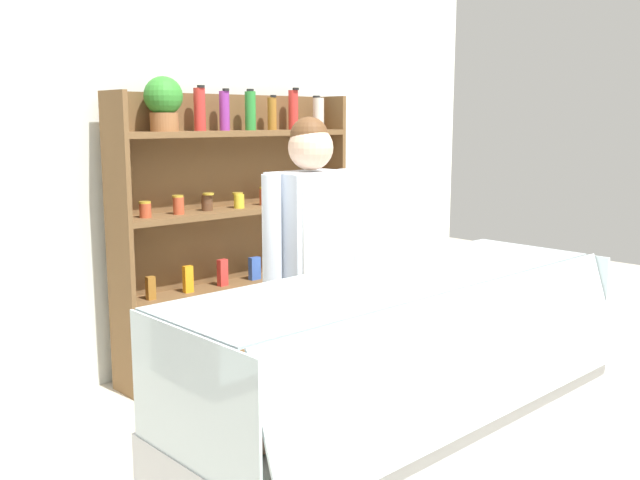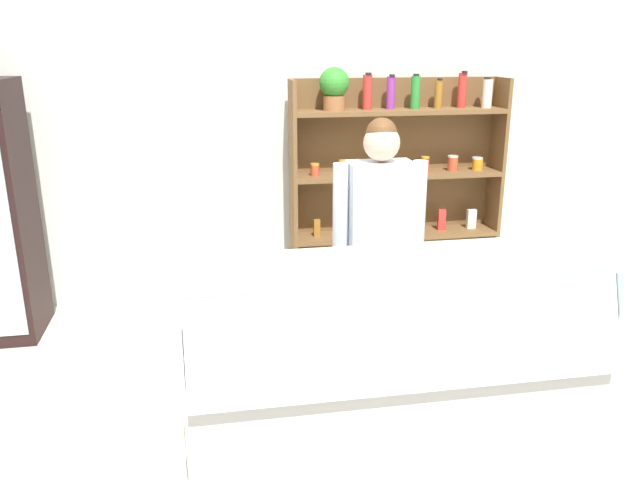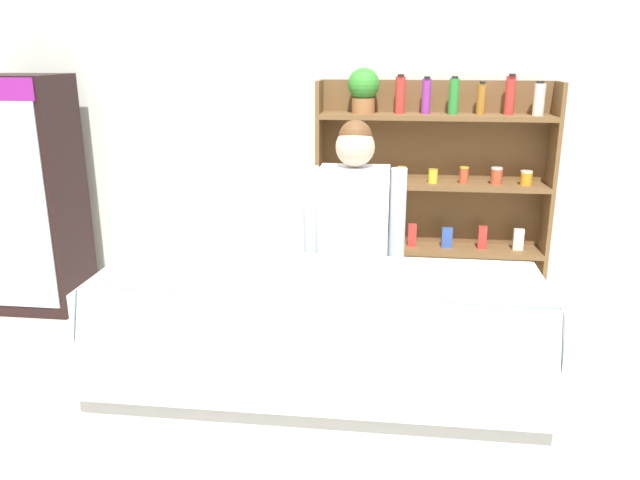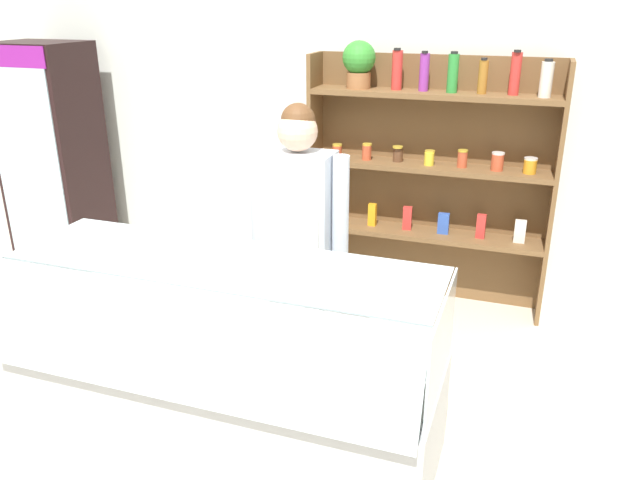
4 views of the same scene
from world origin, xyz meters
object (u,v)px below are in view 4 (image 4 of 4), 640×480
object	(u,v)px
drinks_fridge	(53,156)
shelving_unit	(425,164)
deli_display_case	(226,393)
shop_clerk	(298,226)

from	to	relation	value
drinks_fridge	shelving_unit	distance (m)	3.09
shelving_unit	deli_display_case	distance (m)	2.23
shelving_unit	drinks_fridge	bearing A→B (deg)	-175.39
drinks_fridge	deli_display_case	distance (m)	3.11
drinks_fridge	shelving_unit	xyz separation A→B (m)	(3.08, 0.25, 0.13)
drinks_fridge	shelving_unit	world-z (taller)	shelving_unit
drinks_fridge	shop_clerk	world-z (taller)	drinks_fridge
drinks_fridge	shop_clerk	distance (m)	2.82
deli_display_case	shop_clerk	xyz separation A→B (m)	(0.12, 0.71, 0.66)
shelving_unit	deli_display_case	bearing A→B (deg)	-106.26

